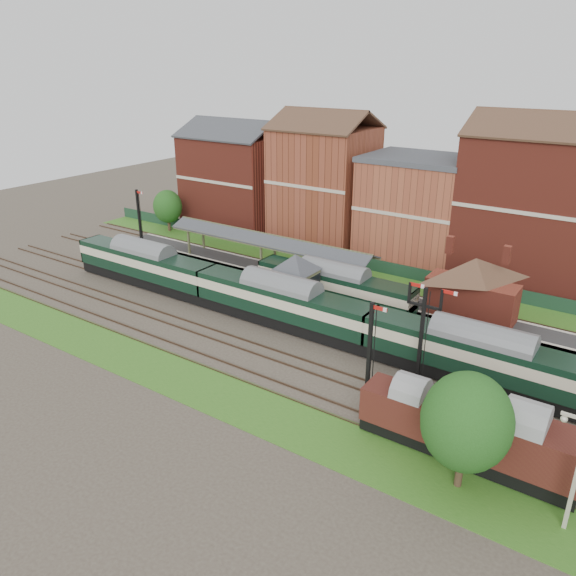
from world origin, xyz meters
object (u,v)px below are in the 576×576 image
Objects in this scene: dmu_train at (281,302)px; semaphore_bracket at (422,330)px; goods_van_a at (409,411)px; signal_box at (295,282)px; platform_railcar at (334,286)px.

semaphore_bracket is at bearing -9.84° from dmu_train.
semaphore_bracket is at bearing 106.69° from goods_van_a.
signal_box is 3.39m from dmu_train.
dmu_train is at bearing -78.99° from signal_box.
dmu_train reaches higher than goods_van_a.
platform_railcar is (2.45, 3.25, -0.92)m from signal_box.
dmu_train is 9.30× the size of goods_van_a.
signal_box is 0.73× the size of semaphore_bracket.
goods_van_a is (16.99, -12.25, -1.17)m from signal_box.
semaphore_bracket is 1.40× the size of goods_van_a.
platform_railcar is at bearing 133.16° from goods_van_a.
dmu_train is at bearing 170.16° from semaphore_bracket.
semaphore_bracket is 14.78m from dmu_train.
semaphore_bracket is 0.15× the size of dmu_train.
signal_box is at bearing -127.03° from platform_railcar.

